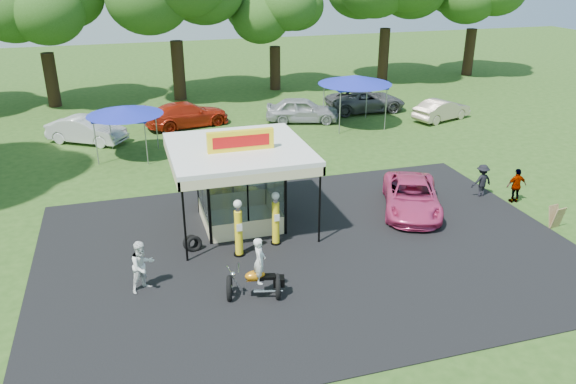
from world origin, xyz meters
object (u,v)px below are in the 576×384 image
tent_west (125,111)px  kiosk_car (230,193)px  gas_pump_left (239,230)px  motorcycle (258,274)px  bg_car_d (366,101)px  bg_car_e (442,110)px  bg_car_b (187,114)px  gas_pump_right (276,220)px  bg_car_c (302,110)px  spectator_west (142,266)px  spectator_east_b (516,186)px  bg_car_a (87,130)px  tent_east (355,80)px  pink_sedan (412,196)px  spectator_east_a (482,181)px  a_frame_sign (556,217)px  gas_station_kiosk (240,184)px

tent_west → kiosk_car: bearing=-62.3°
gas_pump_left → motorcycle: (0.01, -2.86, -0.22)m
bg_car_d → bg_car_e: 5.37m
bg_car_b → tent_west: (-3.87, -5.03, 1.80)m
gas_pump_right → tent_west: tent_west is taller
bg_car_c → bg_car_d: size_ratio=0.86×
spectator_west → spectator_east_b: 16.72m
gas_pump_right → kiosk_car: (-0.91, 4.39, -0.57)m
bg_car_a → tent_east: 16.80m
kiosk_car → tent_west: bearing=27.7°
pink_sedan → bg_car_d: bg_car_d is taller
gas_pump_left → kiosk_car: gas_pump_left is taller
bg_car_e → bg_car_d: bearing=29.3°
spectator_west → spectator_east_a: spectator_west is taller
gas_pump_right → a_frame_sign: (11.38, -1.88, -0.58)m
motorcycle → bg_car_c: bearing=81.3°
gas_station_kiosk → spectator_west: 5.85m
tent_west → spectator_west: bearing=-90.1°
spectator_east_a → spectator_east_b: (1.10, -1.01, 0.02)m
motorcycle → pink_sedan: 9.25m
motorcycle → bg_car_e: 24.23m
spectator_east_a → bg_car_a: size_ratio=0.33×
gas_station_kiosk → gas_pump_right: (0.91, -2.19, -0.73)m
tent_west → tent_east: size_ratio=0.87×
motorcycle → bg_car_c: (7.87, 19.50, -0.05)m
gas_pump_right → bg_car_d: size_ratio=0.39×
a_frame_sign → gas_pump_right: bearing=162.2°
a_frame_sign → tent_east: bearing=88.9°
spectator_east_a → spectator_east_b: size_ratio=0.97×
gas_pump_left → bg_car_d: gas_pump_left is taller
bg_car_b → tent_east: (10.45, -2.90, 2.20)m
gas_pump_left → spectator_west: size_ratio=1.26×
gas_station_kiosk → kiosk_car: 2.56m
motorcycle → bg_car_d: bearing=71.2°
motorcycle → bg_car_d: (13.04, 20.83, -0.09)m
pink_sedan → gas_station_kiosk: bearing=-163.4°
bg_car_a → bg_car_b: bg_car_b is taller
spectator_west → bg_car_e: 25.89m
gas_station_kiosk → bg_car_b: bearing=91.0°
tent_east → spectator_east_a: bearing=-85.2°
bg_car_e → gas_station_kiosk: bearing=106.7°
gas_pump_left → bg_car_e: 22.30m
gas_pump_left → tent_west: tent_west is taller
bg_car_b → gas_pump_right: bearing=170.8°
kiosk_car → bg_car_d: bg_car_d is taller
pink_sedan → bg_car_a: bearing=157.7°
pink_sedan → bg_car_e: size_ratio=1.16×
spectator_east_a → bg_car_d: size_ratio=0.28×
tent_west → bg_car_c: bearing=18.8°
bg_car_a → bg_car_c: size_ratio=0.97×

